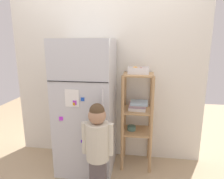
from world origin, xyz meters
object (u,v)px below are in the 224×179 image
object	(u,v)px
pantry_shelf_unit	(137,112)
fruit_bin	(138,71)
refrigerator	(86,107)
child_standing	(98,141)

from	to	relation	value
pantry_shelf_unit	fruit_bin	xyz separation A→B (m)	(-0.01, -0.00, 0.51)
refrigerator	fruit_bin	bearing A→B (deg)	11.48
fruit_bin	pantry_shelf_unit	bearing A→B (deg)	17.16
pantry_shelf_unit	fruit_bin	size ratio (longest dim) A/B	4.87
refrigerator	child_standing	size ratio (longest dim) A/B	1.61
fruit_bin	refrigerator	bearing A→B (deg)	-168.52
refrigerator	child_standing	world-z (taller)	refrigerator
child_standing	fruit_bin	distance (m)	0.93
child_standing	refrigerator	bearing A→B (deg)	117.21
refrigerator	pantry_shelf_unit	distance (m)	0.62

